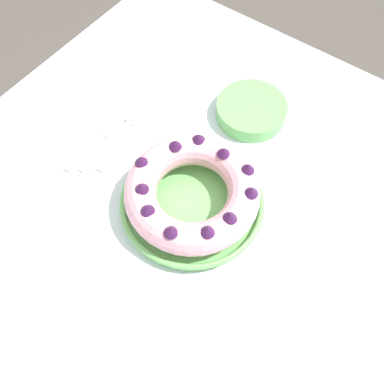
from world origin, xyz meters
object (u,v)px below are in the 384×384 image
(bundt_cake, at_px, (192,192))
(serving_dish, at_px, (192,203))
(side_bowl, at_px, (251,110))
(serving_knife, at_px, (102,137))
(cake_knife, at_px, (125,144))
(fork, at_px, (120,132))

(bundt_cake, bearing_deg, serving_dish, -172.12)
(serving_dish, relative_size, side_bowl, 1.81)
(serving_knife, bearing_deg, bundt_cake, -1.22)
(cake_knife, bearing_deg, side_bowl, 48.55)
(cake_knife, bearing_deg, fork, 143.16)
(bundt_cake, height_order, serving_knife, bundt_cake)
(serving_dish, distance_m, side_bowl, 0.27)
(bundt_cake, bearing_deg, serving_knife, 175.02)
(bundt_cake, relative_size, fork, 1.17)
(bundt_cake, relative_size, side_bowl, 1.64)
(bundt_cake, height_order, side_bowl, bundt_cake)
(serving_knife, height_order, side_bowl, side_bowl)
(serving_dish, bearing_deg, side_bowl, 96.74)
(fork, distance_m, side_bowl, 0.29)
(fork, xyz_separation_m, side_bowl, (0.20, 0.21, 0.01))
(serving_dish, bearing_deg, bundt_cake, 7.88)
(side_bowl, bearing_deg, fork, -134.27)
(fork, relative_size, side_bowl, 1.40)
(bundt_cake, bearing_deg, cake_knife, 169.86)
(bundt_cake, xyz_separation_m, cake_knife, (-0.20, 0.04, -0.05))
(bundt_cake, xyz_separation_m, fork, (-0.24, 0.06, -0.05))
(serving_knife, bearing_deg, cake_knife, 18.37)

